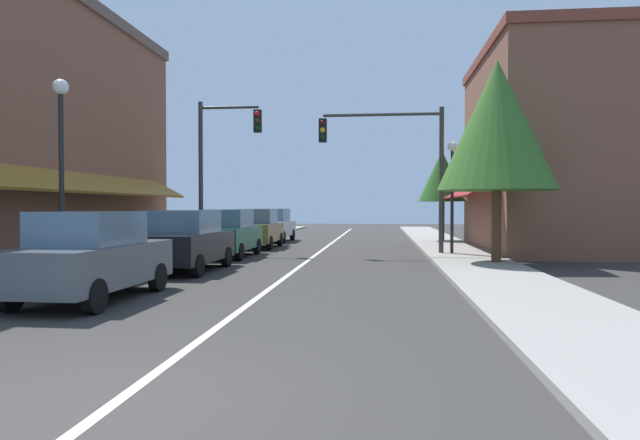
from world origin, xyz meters
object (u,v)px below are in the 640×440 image
at_px(parked_car_second_left, 186,241).
at_px(street_lamp_right_mid, 452,178).
at_px(street_lamp_left_near, 61,147).
at_px(tree_right_far, 442,176).
at_px(traffic_signal_mast_arm, 398,155).
at_px(parked_car_distant_left, 273,225).
at_px(tree_right_near, 497,126).
at_px(parked_car_third_left, 228,233).
at_px(traffic_signal_left_corner, 219,155).
at_px(parked_car_nearest_left, 91,256).
at_px(parked_car_far_left, 258,229).

distance_m(parked_car_second_left, street_lamp_right_mid, 10.43).
height_order(street_lamp_left_near, street_lamp_right_mid, street_lamp_left_near).
xyz_separation_m(street_lamp_left_near, tree_right_far, (10.57, 17.57, 0.20)).
relative_size(parked_car_second_left, traffic_signal_mast_arm, 0.73).
xyz_separation_m(parked_car_distant_left, traffic_signal_mast_arm, (6.42, -8.21, 2.96)).
bearing_deg(tree_right_near, parked_car_second_left, -164.34).
bearing_deg(tree_right_far, traffic_signal_mast_arm, -106.96).
relative_size(parked_car_third_left, tree_right_far, 0.86).
height_order(traffic_signal_left_corner, tree_right_far, traffic_signal_left_corner).
height_order(parked_car_second_left, parked_car_distant_left, same).
bearing_deg(traffic_signal_left_corner, traffic_signal_mast_arm, -4.62).
bearing_deg(traffic_signal_left_corner, parked_car_third_left, -65.89).
xyz_separation_m(parked_car_distant_left, street_lamp_left_near, (-1.66, -17.60, 2.37)).
distance_m(parked_car_distant_left, tree_right_far, 9.27).
relative_size(traffic_signal_left_corner, street_lamp_right_mid, 1.42).
relative_size(street_lamp_left_near, tree_right_far, 1.01).
xyz_separation_m(parked_car_nearest_left, parked_car_distant_left, (-0.05, 19.50, 0.00)).
distance_m(street_lamp_left_near, tree_right_near, 12.57).
relative_size(parked_car_far_left, parked_car_distant_left, 0.99).
xyz_separation_m(parked_car_distant_left, tree_right_near, (9.39, -11.73, 3.54)).
bearing_deg(street_lamp_left_near, parked_car_far_left, 81.79).
height_order(parked_car_nearest_left, traffic_signal_left_corner, traffic_signal_left_corner).
relative_size(traffic_signal_mast_arm, tree_right_near, 0.87).
bearing_deg(parked_car_third_left, parked_car_second_left, -88.68).
distance_m(parked_car_third_left, traffic_signal_mast_arm, 7.10).
relative_size(parked_car_nearest_left, parked_car_far_left, 1.00).
height_order(parked_car_third_left, traffic_signal_left_corner, traffic_signal_left_corner).
height_order(parked_car_far_left, traffic_signal_left_corner, traffic_signal_left_corner).
bearing_deg(parked_car_second_left, parked_car_nearest_left, -90.67).
relative_size(parked_car_far_left, street_lamp_left_near, 0.85).
relative_size(parked_car_far_left, traffic_signal_left_corner, 0.67).
distance_m(parked_car_far_left, tree_right_far, 10.25).
bearing_deg(parked_car_second_left, street_lamp_left_near, -118.43).
xyz_separation_m(parked_car_second_left, traffic_signal_left_corner, (-0.94, 6.68, 3.10)).
height_order(parked_car_nearest_left, parked_car_distant_left, same).
relative_size(parked_car_far_left, street_lamp_right_mid, 0.95).
distance_m(parked_car_second_left, traffic_signal_mast_arm, 9.21).
xyz_separation_m(parked_car_nearest_left, street_lamp_left_near, (-1.71, 1.89, 2.37)).
height_order(traffic_signal_mast_arm, traffic_signal_left_corner, traffic_signal_left_corner).
relative_size(parked_car_second_left, tree_right_near, 0.64).
xyz_separation_m(parked_car_distant_left, traffic_signal_left_corner, (-0.76, -7.63, 3.10)).
bearing_deg(parked_car_second_left, parked_car_distant_left, 91.44).
relative_size(street_lamp_left_near, street_lamp_right_mid, 1.12).
relative_size(parked_car_nearest_left, street_lamp_right_mid, 0.96).
bearing_deg(street_lamp_right_mid, parked_car_third_left, -171.04).
xyz_separation_m(parked_car_second_left, parked_car_third_left, (-0.06, 4.71, 0.00)).
xyz_separation_m(parked_car_second_left, tree_right_near, (9.21, 2.58, 3.54)).
distance_m(parked_car_far_left, parked_car_distant_left, 4.77).
bearing_deg(street_lamp_right_mid, tree_right_far, 86.66).
distance_m(traffic_signal_mast_arm, tree_right_far, 8.56).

